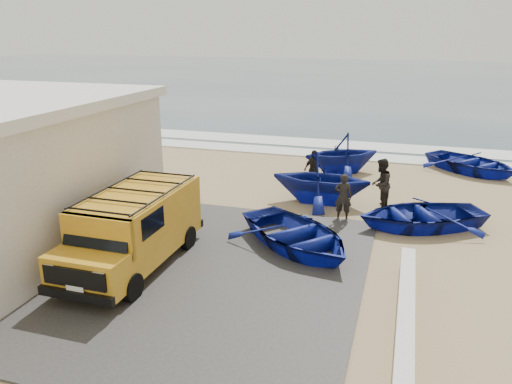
# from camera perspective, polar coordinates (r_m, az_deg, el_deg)

# --- Properties ---
(ground) EXTENTS (160.00, 160.00, 0.00)m
(ground) POSITION_cam_1_polar(r_m,az_deg,el_deg) (15.00, -2.64, -6.01)
(ground) COLOR tan
(slab) EXTENTS (12.00, 10.00, 0.05)m
(slab) POSITION_cam_1_polar(r_m,az_deg,el_deg) (14.14, -13.15, -7.96)
(slab) COLOR #3F3C39
(slab) RESTS_ON ground
(ocean) EXTENTS (180.00, 88.00, 0.01)m
(ocean) POSITION_cam_1_polar(r_m,az_deg,el_deg) (69.31, 13.48, 12.54)
(ocean) COLOR #385166
(ocean) RESTS_ON ground
(surf_line) EXTENTS (180.00, 1.60, 0.06)m
(surf_line) POSITION_cam_1_polar(r_m,az_deg,el_deg) (26.03, 6.28, 4.45)
(surf_line) COLOR white
(surf_line) RESTS_ON ground
(surf_wash) EXTENTS (180.00, 2.20, 0.04)m
(surf_wash) POSITION_cam_1_polar(r_m,az_deg,el_deg) (28.43, 7.26, 5.55)
(surf_wash) COLOR white
(surf_wash) RESTS_ON ground
(parapet) EXTENTS (0.35, 6.00, 0.55)m
(parapet) POSITION_cam_1_polar(r_m,az_deg,el_deg) (11.48, 16.71, -13.37)
(parapet) COLOR silver
(parapet) RESTS_ON ground
(van) EXTENTS (2.01, 4.91, 2.10)m
(van) POSITION_cam_1_polar(r_m,az_deg,el_deg) (13.68, -13.76, -3.86)
(van) COLOR gold
(van) RESTS_ON ground
(boat_near_left) EXTENTS (5.23, 5.11, 0.89)m
(boat_near_left) POSITION_cam_1_polar(r_m,az_deg,el_deg) (14.61, 4.62, -4.85)
(boat_near_left) COLOR navy
(boat_near_left) RESTS_ON ground
(boat_near_right) EXTENTS (5.00, 4.45, 0.86)m
(boat_near_right) POSITION_cam_1_polar(r_m,az_deg,el_deg) (16.96, 18.28, -2.47)
(boat_near_right) COLOR navy
(boat_near_right) RESTS_ON ground
(boat_mid_left) EXTENTS (3.58, 3.09, 1.88)m
(boat_mid_left) POSITION_cam_1_polar(r_m,az_deg,el_deg) (18.38, 7.42, 1.56)
(boat_mid_left) COLOR navy
(boat_mid_left) RESTS_ON ground
(boat_far_left) EXTENTS (4.50, 4.36, 1.81)m
(boat_far_left) POSITION_cam_1_polar(r_m,az_deg,el_deg) (22.46, 9.77, 4.39)
(boat_far_left) COLOR navy
(boat_far_left) RESTS_ON ground
(boat_far_right) EXTENTS (5.21, 5.06, 0.88)m
(boat_far_right) POSITION_cam_1_polar(r_m,az_deg,el_deg) (24.34, 23.39, 3.08)
(boat_far_right) COLOR navy
(boat_far_right) RESTS_ON ground
(fisherman_front) EXTENTS (0.59, 0.40, 1.60)m
(fisherman_front) POSITION_cam_1_polar(r_m,az_deg,el_deg) (16.90, 9.93, -0.55)
(fisherman_front) COLOR black
(fisherman_front) RESTS_ON ground
(fisherman_middle) EXTENTS (0.87, 1.02, 1.83)m
(fisherman_middle) POSITION_cam_1_polar(r_m,az_deg,el_deg) (18.18, 14.06, 0.90)
(fisherman_middle) COLOR black
(fisherman_middle) RESTS_ON ground
(fisherman_back) EXTENTS (0.86, 0.94, 1.54)m
(fisherman_back) POSITION_cam_1_polar(r_m,az_deg,el_deg) (20.25, 6.56, 2.65)
(fisherman_back) COLOR black
(fisherman_back) RESTS_ON ground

